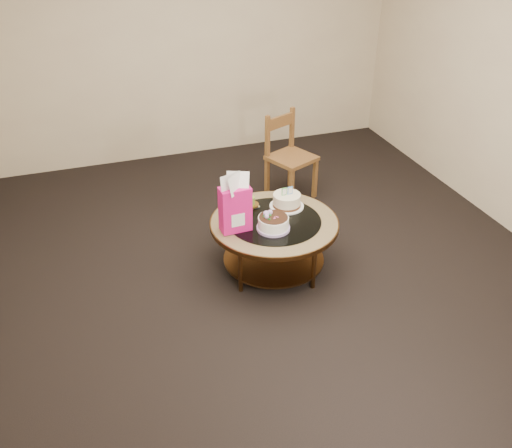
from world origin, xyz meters
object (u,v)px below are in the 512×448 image
object	(u,v)px
decorated_cake	(273,224)
gift_bag	(235,203)
dining_chair	(289,156)
coffee_table	(274,229)
cream_cake	(287,201)

from	to	relation	value
decorated_cake	gift_bag	size ratio (longest dim) A/B	0.56
decorated_cake	dining_chair	size ratio (longest dim) A/B	0.30
coffee_table	dining_chair	bearing A→B (deg)	62.93
coffee_table	gift_bag	size ratio (longest dim) A/B	2.21
gift_bag	dining_chair	xyz separation A→B (m)	(0.91, 1.17, -0.25)
coffee_table	cream_cake	xyz separation A→B (m)	(0.17, 0.17, 0.14)
decorated_cake	dining_chair	distance (m)	1.41
decorated_cake	cream_cake	world-z (taller)	cream_cake
decorated_cake	dining_chair	bearing A→B (deg)	63.13
coffee_table	decorated_cake	distance (m)	0.18
coffee_table	cream_cake	distance (m)	0.28
decorated_cake	gift_bag	xyz separation A→B (m)	(-0.27, 0.09, 0.18)
coffee_table	decorated_cake	xyz separation A→B (m)	(-0.05, -0.12, 0.13)
coffee_table	dining_chair	world-z (taller)	dining_chair
decorated_cake	gift_bag	world-z (taller)	gift_bag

